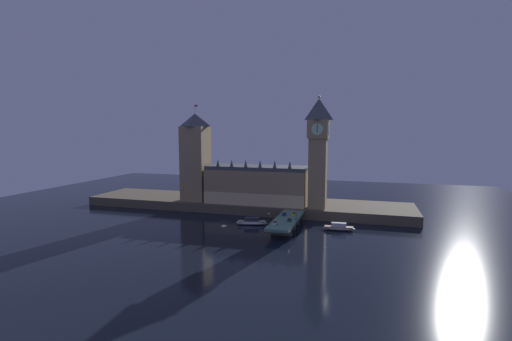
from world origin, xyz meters
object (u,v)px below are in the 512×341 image
object	(u,v)px
car_northbound_trail	(275,223)
car_southbound_lead	(289,220)
pedestrian_near_rail	(273,220)
car_southbound_trail	(294,214)
victoria_tower	(195,157)
pedestrian_mid_walk	(296,218)
clock_tower	(318,149)
boat_upstream	(252,222)
pedestrian_far_rail	(279,213)
street_lamp_near	(269,217)
car_northbound_lead	(284,214)
street_lamp_mid	(297,211)
boat_downstream	(339,228)

from	to	relation	value
car_northbound_trail	car_southbound_lead	distance (m)	10.74
pedestrian_near_rail	car_southbound_trail	bearing A→B (deg)	65.24
victoria_tower	car_southbound_trail	size ratio (longest dim) A/B	15.94
victoria_tower	pedestrian_mid_walk	bearing A→B (deg)	-25.50
clock_tower	boat_upstream	bearing A→B (deg)	-139.36
pedestrian_near_rail	pedestrian_far_rail	xyz separation A→B (m)	(0.00, 15.64, 0.12)
car_southbound_lead	street_lamp_near	bearing A→B (deg)	-129.81
car_northbound_lead	street_lamp_mid	xyz separation A→B (m)	(8.51, -7.90, 3.81)
pedestrian_near_rail	clock_tower	bearing A→B (deg)	65.59
car_northbound_lead	pedestrian_mid_walk	world-z (taller)	pedestrian_mid_walk
clock_tower	car_northbound_lead	size ratio (longest dim) A/B	14.39
car_northbound_trail	street_lamp_mid	xyz separation A→B (m)	(8.51, 13.79, 3.75)
street_lamp_near	street_lamp_mid	xyz separation A→B (m)	(11.61, 14.72, 0.63)
pedestrian_far_rail	victoria_tower	bearing A→B (deg)	157.09
car_southbound_lead	pedestrian_mid_walk	world-z (taller)	pedestrian_mid_walk
car_southbound_trail	boat_downstream	world-z (taller)	car_southbound_trail
victoria_tower	street_lamp_mid	size ratio (longest dim) A/B	8.98
car_northbound_lead	boat_upstream	size ratio (longest dim) A/B	0.26
clock_tower	street_lamp_near	bearing A→B (deg)	-111.78
street_lamp_near	boat_downstream	world-z (taller)	street_lamp_near
car_northbound_lead	boat_downstream	bearing A→B (deg)	-5.03
pedestrian_far_rail	pedestrian_mid_walk	bearing A→B (deg)	-38.69
car_northbound_trail	boat_downstream	size ratio (longest dim) A/B	0.24
car_northbound_lead	boat_downstream	world-z (taller)	car_northbound_lead
car_southbound_lead	street_lamp_mid	bearing A→B (deg)	55.47
victoria_tower	street_lamp_near	size ratio (longest dim) A/B	10.48
car_northbound_trail	boat_downstream	world-z (taller)	car_northbound_trail
car_southbound_lead	boat_downstream	xyz separation A→B (m)	(24.97, 9.73, -4.72)
victoria_tower	boat_upstream	distance (m)	67.50
car_northbound_trail	street_lamp_near	world-z (taller)	street_lamp_near
car_northbound_lead	car_northbound_trail	size ratio (longest dim) A/B	1.13
street_lamp_mid	boat_upstream	bearing A→B (deg)	173.18
street_lamp_near	victoria_tower	bearing A→B (deg)	142.40
victoria_tower	car_northbound_lead	distance (m)	77.85
victoria_tower	street_lamp_near	distance (m)	84.83
car_southbound_lead	street_lamp_near	world-z (taller)	street_lamp_near
car_northbound_lead	car_northbound_trail	distance (m)	21.69
victoria_tower	boat_downstream	world-z (taller)	victoria_tower
pedestrian_near_rail	pedestrian_mid_walk	distance (m)	12.87
clock_tower	street_lamp_mid	bearing A→B (deg)	-102.33
boat_downstream	car_northbound_lead	bearing A→B (deg)	174.97
car_northbound_lead	pedestrian_far_rail	size ratio (longest dim) A/B	2.60
pedestrian_mid_walk	boat_upstream	world-z (taller)	pedestrian_mid_walk
clock_tower	boat_upstream	world-z (taller)	clock_tower
pedestrian_far_rail	pedestrian_near_rail	bearing A→B (deg)	-90.00
victoria_tower	pedestrian_mid_walk	size ratio (longest dim) A/B	40.14
pedestrian_near_rail	pedestrian_mid_walk	size ratio (longest dim) A/B	1.01
car_northbound_lead	clock_tower	bearing A→B (deg)	57.02
street_lamp_mid	boat_upstream	xyz separation A→B (m)	(-26.32, 3.15, -8.47)
car_northbound_lead	car_northbound_trail	bearing A→B (deg)	-90.00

